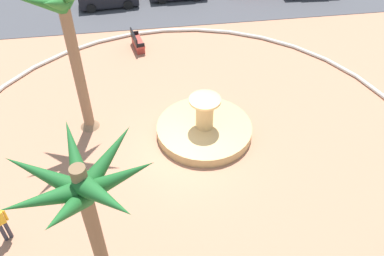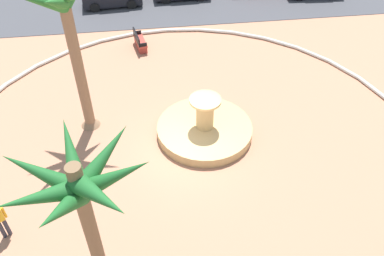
% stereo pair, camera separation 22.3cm
% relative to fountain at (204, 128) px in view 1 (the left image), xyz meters
% --- Properties ---
extents(ground_plane, '(80.00, 80.00, 0.00)m').
position_rel_fountain_xyz_m(ground_plane, '(-0.94, -0.94, -0.30)').
color(ground_plane, tan).
extents(plaza_curb, '(21.44, 21.44, 0.20)m').
position_rel_fountain_xyz_m(plaza_curb, '(-0.94, -0.94, -0.20)').
color(plaza_curb, silver).
rests_on(plaza_curb, ground).
extents(street_asphalt, '(48.00, 8.00, 0.03)m').
position_rel_fountain_xyz_m(street_asphalt, '(-0.94, 14.18, -0.28)').
color(street_asphalt, '#424247').
rests_on(street_asphalt, ground).
extents(fountain, '(4.32, 4.32, 1.99)m').
position_rel_fountain_xyz_m(fountain, '(0.00, 0.00, 0.00)').
color(fountain, tan).
rests_on(fountain, ground).
extents(palm_tree_near_fountain, '(3.86, 3.81, 5.94)m').
position_rel_fountain_xyz_m(palm_tree_near_fountain, '(-4.28, -6.79, 4.31)').
color(palm_tree_near_fountain, brown).
rests_on(palm_tree_near_fountain, ground).
extents(palm_tree_by_curb, '(4.09, 4.12, 7.21)m').
position_rel_fountain_xyz_m(palm_tree_by_curb, '(-5.18, 1.27, 5.24)').
color(palm_tree_by_curb, '#8E6B4C').
rests_on(palm_tree_by_curb, ground).
extents(bench_west, '(0.78, 1.66, 1.00)m').
position_rel_fountain_xyz_m(bench_west, '(-2.63, 7.94, 0.05)').
color(bench_west, '#B73D33').
rests_on(bench_west, ground).
extents(person_cyclist_photo, '(0.47, 0.34, 1.70)m').
position_rel_fountain_xyz_m(person_cyclist_photo, '(-7.85, -4.41, 0.66)').
color(person_cyclist_photo, '#33333D').
rests_on(person_cyclist_photo, ground).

